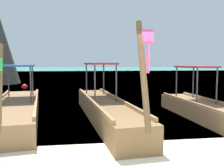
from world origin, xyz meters
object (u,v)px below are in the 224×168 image
Objects in this scene: longtail_boat_orange_ribbon at (204,110)px; mooring_buoy_near at (25,87)px; longtail_boat_pink_ribbon at (105,109)px; longtail_boat_green_ribbon at (17,109)px.

longtail_boat_orange_ribbon is 13.39m from mooring_buoy_near.
mooring_buoy_near is at bearing 114.93° from longtail_boat_pink_ribbon.
longtail_boat_orange_ribbon is (6.39, -1.08, -0.01)m from longtail_boat_green_ribbon.
longtail_boat_pink_ribbon reaches higher than longtail_boat_green_ribbon.
longtail_boat_green_ribbon is 1.00× the size of longtail_boat_pink_ribbon.
mooring_buoy_near is at bearing 127.37° from longtail_boat_orange_ribbon.
longtail_boat_orange_ribbon is (3.39, -0.44, -0.04)m from longtail_boat_pink_ribbon.
longtail_boat_green_ribbon reaches higher than mooring_buoy_near.
longtail_boat_pink_ribbon is 11.25m from mooring_buoy_near.
longtail_boat_pink_ribbon is at bearing 172.58° from longtail_boat_orange_ribbon.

